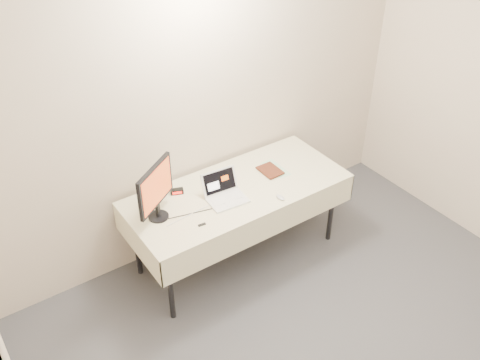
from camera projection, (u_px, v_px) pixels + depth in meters
back_wall at (206, 101)px, 4.34m from camera, size 4.00×0.10×2.70m
table at (237, 195)px, 4.43m from camera, size 1.86×0.81×0.74m
laptop at (224, 192)px, 4.27m from camera, size 0.32×0.31×0.20m
monitor at (155, 189)px, 3.93m from camera, size 0.39×0.27×0.46m
book at (263, 164)px, 4.49m from camera, size 0.16×0.02×0.21m
alarm_clock at (177, 191)px, 4.32m from camera, size 0.11×0.08×0.04m
clicker at (280, 197)px, 4.28m from camera, size 0.05×0.09×0.02m
paper_form at (276, 169)px, 4.63m from camera, size 0.12×0.29×0.00m
usb_dongle at (202, 225)px, 4.01m from camera, size 0.06×0.02×0.01m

